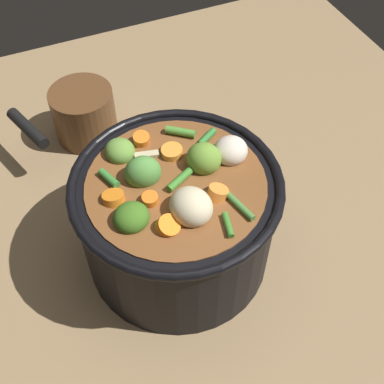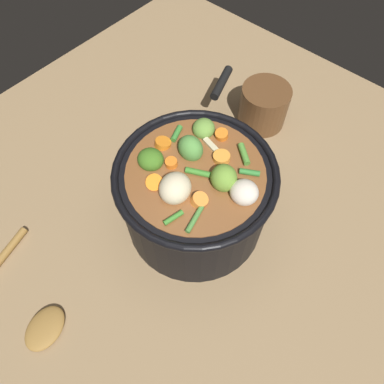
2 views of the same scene
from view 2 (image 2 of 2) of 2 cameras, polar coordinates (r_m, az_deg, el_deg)
ground_plane at (r=0.67m, az=0.45°, el=-4.11°), size 1.10×1.10×0.00m
cooking_pot at (r=0.60m, az=0.51°, el=-0.53°), size 0.26×0.26×0.18m
wooden_spoon at (r=0.67m, az=-26.25°, el=-16.44°), size 0.24×0.21×0.01m
small_saucepan at (r=0.79m, az=11.02°, el=13.28°), size 0.13×0.16×0.09m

